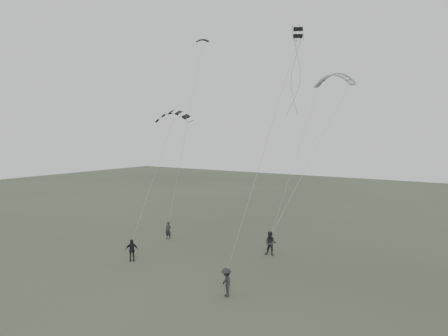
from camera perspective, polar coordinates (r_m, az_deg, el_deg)
The scene contains 9 objects.
ground at distance 33.65m, azimuth -5.67°, elevation -12.64°, with size 140.00×140.00×0.00m, color #343F2C.
flyer_left at distance 41.70m, azimuth -7.29°, elevation -8.08°, with size 0.59×0.39×1.63m, color black.
flyer_right at distance 36.23m, azimuth 6.09°, elevation -9.76°, with size 0.95×0.74×1.96m, color #25252A.
flyer_center at distance 35.34m, azimuth -11.98°, elevation -10.43°, with size 1.00×0.41×1.70m, color black.
flyer_far at distance 27.49m, azimuth 0.30°, elevation -14.70°, with size 1.15×0.66×1.78m, color #222227.
kite_dark_small at distance 45.53m, azimuth -2.84°, elevation 16.39°, with size 1.30×0.39×0.46m, color black, non-canonical shape.
kite_pale_large at distance 42.75m, azimuth 14.16°, elevation 11.73°, with size 3.95×0.89×1.62m, color #9B9EA0, non-canonical shape.
kite_striped at distance 38.15m, azimuth -6.61°, elevation 7.26°, with size 3.33×0.83×1.28m, color black, non-canonical shape.
kite_box at distance 30.04m, azimuth 9.63°, elevation 17.04°, with size 0.58×0.58×0.69m, color black, non-canonical shape.
Camera 1 is at (20.28, -24.90, 10.03)m, focal length 35.00 mm.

